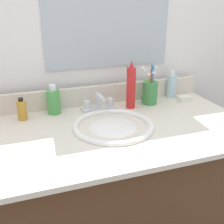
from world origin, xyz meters
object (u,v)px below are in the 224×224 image
at_px(bottle_toner_green, 54,101).
at_px(bottle_oil_amber, 22,110).
at_px(cup_green, 150,92).
at_px(bottle_spray_red, 131,87).
at_px(soap_bar, 184,99).
at_px(bottle_gel_clear, 172,86).
at_px(faucet, 99,104).

bearing_deg(bottle_toner_green, bottle_oil_amber, -168.94).
bearing_deg(cup_green, bottle_spray_red, -168.97).
xyz_separation_m(cup_green, soap_bar, (0.18, -0.02, -0.05)).
bearing_deg(bottle_gel_clear, soap_bar, -63.95).
bearing_deg(faucet, bottle_spray_red, -7.10).
xyz_separation_m(bottle_oil_amber, soap_bar, (0.77, -0.02, -0.03)).
xyz_separation_m(bottle_spray_red, cup_green, (0.11, 0.02, -0.04)).
distance_m(faucet, bottle_spray_red, 0.16).
distance_m(bottle_oil_amber, soap_bar, 0.77).
relative_size(bottle_spray_red, cup_green, 1.16).
bearing_deg(cup_green, bottle_toner_green, 176.82).
bearing_deg(bottle_oil_amber, bottle_toner_green, 11.06).
distance_m(bottle_gel_clear, bottle_spray_red, 0.27).
bearing_deg(bottle_toner_green, bottle_spray_red, -7.60).
relative_size(bottle_toner_green, cup_green, 0.69).
distance_m(faucet, bottle_oil_amber, 0.34).
height_order(faucet, bottle_oil_amber, bottle_oil_amber).
distance_m(bottle_spray_red, soap_bar, 0.30).
xyz_separation_m(bottle_toner_green, bottle_gel_clear, (0.60, 0.02, 0.01)).
bearing_deg(faucet, bottle_oil_amber, 179.76).
height_order(bottle_gel_clear, cup_green, cup_green).
bearing_deg(faucet, soap_bar, -2.81).
relative_size(faucet, bottle_gel_clear, 1.12).
distance_m(bottle_toner_green, bottle_spray_red, 0.35).
bearing_deg(soap_bar, bottle_toner_green, 175.56).
height_order(bottle_toner_green, bottle_gel_clear, bottle_gel_clear).
xyz_separation_m(bottle_toner_green, soap_bar, (0.64, -0.05, -0.04)).
xyz_separation_m(bottle_toner_green, cup_green, (0.45, -0.03, 0.00)).
xyz_separation_m(faucet, bottle_spray_red, (0.15, -0.02, 0.07)).
bearing_deg(bottle_gel_clear, bottle_oil_amber, -176.17).
bearing_deg(bottle_gel_clear, bottle_spray_red, -164.80).
bearing_deg(cup_green, faucet, -179.40).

